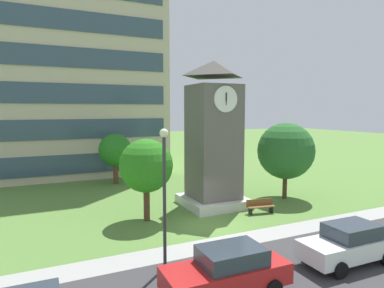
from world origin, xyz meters
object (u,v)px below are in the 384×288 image
at_px(tree_near_tower, 286,151).
at_px(parked_car_white, 349,243).
at_px(clock_tower, 213,143).
at_px(park_bench, 260,206).
at_px(street_lamp, 164,183).
at_px(tree_by_building, 115,150).
at_px(parked_car_red, 227,271).
at_px(tree_streetside, 146,166).

height_order(tree_near_tower, parked_car_white, tree_near_tower).
bearing_deg(clock_tower, park_bench, -56.30).
bearing_deg(park_bench, street_lamp, -151.27).
height_order(tree_by_building, tree_near_tower, tree_near_tower).
bearing_deg(parked_car_red, tree_streetside, 91.08).
xyz_separation_m(park_bench, parked_car_red, (-6.80, -7.23, 0.40)).
bearing_deg(clock_tower, street_lamp, -130.63).
bearing_deg(tree_streetside, tree_near_tower, 2.75).
relative_size(tree_streetside, parked_car_red, 1.07).
bearing_deg(parked_car_red, parked_car_white, -0.80).
bearing_deg(tree_by_building, parked_car_white, -74.08).
bearing_deg(tree_near_tower, clock_tower, 173.91).
xyz_separation_m(street_lamp, tree_near_tower, (11.93, 6.66, -0.05)).
distance_m(park_bench, parked_car_red, 9.93).
xyz_separation_m(tree_near_tower, parked_car_red, (-10.61, -9.44, -2.69)).
bearing_deg(clock_tower, tree_streetside, -167.51).
bearing_deg(parked_car_white, tree_by_building, 105.92).
distance_m(tree_near_tower, tree_streetside, 10.80).
xyz_separation_m(park_bench, street_lamp, (-8.11, -4.45, 3.14)).
distance_m(tree_streetside, parked_car_red, 9.24).
xyz_separation_m(street_lamp, tree_streetside, (1.15, 6.14, -0.32)).
xyz_separation_m(tree_streetside, parked_car_red, (0.17, -8.92, -2.42)).
bearing_deg(tree_streetside, clock_tower, 12.49).
bearing_deg(park_bench, tree_near_tower, 30.06).
bearing_deg(clock_tower, tree_near_tower, -6.09).
distance_m(street_lamp, parked_car_red, 4.12).
bearing_deg(tree_streetside, street_lamp, -100.60).
xyz_separation_m(tree_by_building, parked_car_white, (5.64, -19.76, -2.14)).
distance_m(tree_by_building, parked_car_red, 19.80).
height_order(street_lamp, tree_streetside, street_lamp).
height_order(street_lamp, tree_by_building, street_lamp).
xyz_separation_m(clock_tower, park_bench, (1.88, -2.82, -3.88)).
xyz_separation_m(street_lamp, tree_by_building, (1.67, 16.90, -0.60)).
bearing_deg(tree_streetside, tree_by_building, 87.22).
bearing_deg(tree_near_tower, park_bench, -149.94).
distance_m(park_bench, tree_by_building, 14.25).
height_order(tree_by_building, parked_car_red, tree_by_building).
height_order(clock_tower, tree_streetside, clock_tower).
distance_m(tree_streetside, parked_car_white, 11.17).
bearing_deg(street_lamp, tree_near_tower, 29.16).
distance_m(tree_near_tower, parked_car_red, 14.46).
bearing_deg(parked_car_red, street_lamp, 115.34).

